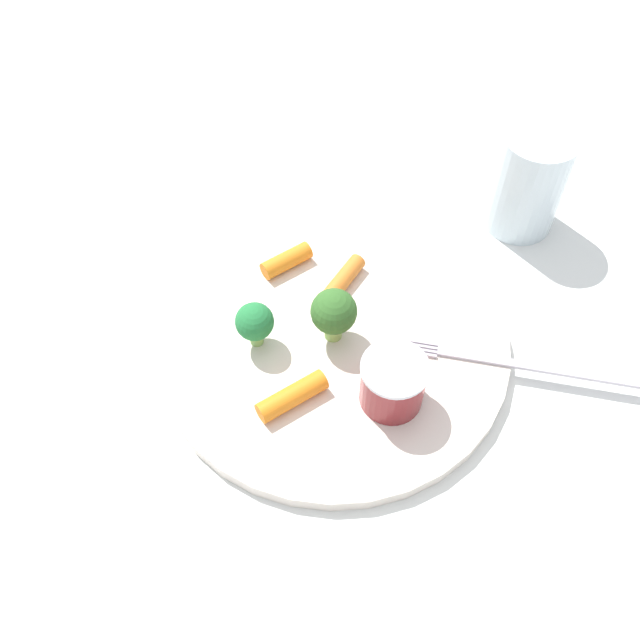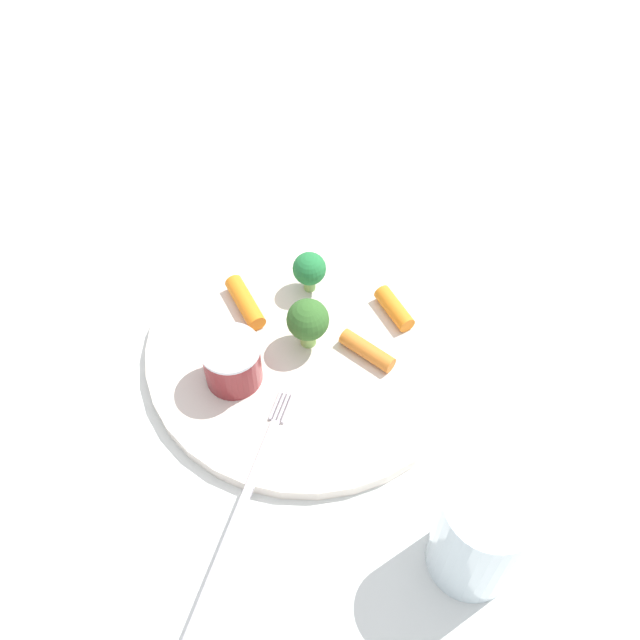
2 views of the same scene
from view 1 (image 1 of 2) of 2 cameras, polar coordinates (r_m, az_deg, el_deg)
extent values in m
plane|color=white|center=(0.55, 1.05, -1.94)|extent=(2.40, 2.40, 0.00)
cylinder|color=silver|center=(0.55, 1.06, -1.59)|extent=(0.27, 0.27, 0.01)
cylinder|color=maroon|center=(0.50, 5.86, -5.15)|extent=(0.05, 0.05, 0.04)
cylinder|color=silver|center=(0.48, 6.07, -3.88)|extent=(0.05, 0.05, 0.00)
cylinder|color=#90C35F|center=(0.54, 1.28, -0.50)|extent=(0.01, 0.01, 0.02)
sphere|color=#366829|center=(0.52, 1.33, 0.89)|extent=(0.03, 0.03, 0.03)
cylinder|color=#7FB360|center=(0.54, -5.14, -1.28)|extent=(0.01, 0.01, 0.02)
sphere|color=#257A3D|center=(0.52, -5.28, -0.13)|extent=(0.03, 0.03, 0.03)
cylinder|color=orange|center=(0.57, 1.84, 3.25)|extent=(0.04, 0.05, 0.01)
cylinder|color=orange|center=(0.51, -2.26, -6.13)|extent=(0.03, 0.06, 0.02)
cylinder|color=orange|center=(0.58, -2.72, 4.80)|extent=(0.02, 0.05, 0.01)
cube|color=#BDB5C1|center=(0.55, 18.11, -3.83)|extent=(0.10, 0.15, 0.00)
cube|color=#BDB5C1|center=(0.54, 7.89, -2.70)|extent=(0.02, 0.02, 0.00)
cube|color=#BDB5C1|center=(0.54, 7.93, -2.41)|extent=(0.02, 0.02, 0.00)
cube|color=#BDB5C1|center=(0.54, 7.97, -2.11)|extent=(0.02, 0.02, 0.00)
cube|color=#BDB5C1|center=(0.54, 8.02, -1.82)|extent=(0.02, 0.02, 0.00)
cylinder|color=silver|center=(0.63, 16.41, 10.62)|extent=(0.06, 0.06, 0.09)
camera|label=2|loc=(0.51, 65.35, 38.72)|focal=41.43mm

